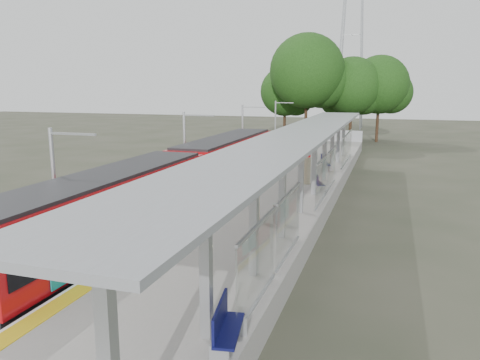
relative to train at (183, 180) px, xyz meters
name	(u,v)px	position (x,y,z in m)	size (l,w,h in m)	color
trackbed	(218,194)	(0.00, 5.25, -1.93)	(3.00, 70.00, 0.24)	#59544C
platform	(286,193)	(4.50, 5.25, -1.55)	(6.00, 50.00, 1.00)	gray
tactile_strip	(246,182)	(1.95, 5.25, -1.04)	(0.60, 50.00, 0.02)	gold
end_fence	(335,136)	(4.50, 30.20, -0.45)	(6.00, 0.10, 1.20)	#9EA0A5
train	(183,180)	(0.00, 0.00, 0.00)	(2.74, 27.60, 3.62)	black
canopy	(302,141)	(6.11, 1.44, 2.15)	(3.27, 38.00, 3.66)	#9EA0A5
pylon	(353,10)	(3.50, 58.25, 16.95)	(8.00, 4.00, 38.00)	#9EA0A5
tree_cluster	(331,82)	(2.96, 37.41, 5.40)	(18.60, 14.85, 13.19)	#382316
catenary_masts	(186,152)	(-1.72, 4.25, 0.86)	(2.08, 48.16, 5.40)	#9EA0A5
bench_near	(225,325)	(7.10, -13.13, -0.46)	(0.77, 1.70, 1.12)	#0E1046
bench_mid	(317,181)	(6.50, 4.31, -0.53)	(0.98, 1.51, 0.99)	#0E1046
bench_far	(324,162)	(6.01, 11.12, -0.48)	(0.94, 1.67, 1.09)	#0E1046
info_pillar_near	(255,205)	(4.86, -2.85, -0.31)	(0.39, 0.39, 1.71)	#C3B28E
info_pillar_far	(307,171)	(5.64, 5.97, -0.21)	(0.44, 0.44, 1.94)	#C3B28E
litter_bin	(278,214)	(5.90, -2.94, -0.61)	(0.43, 0.43, 0.88)	#9EA0A5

